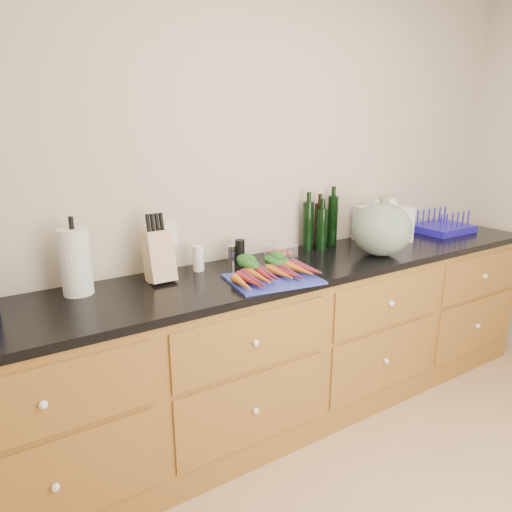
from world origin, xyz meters
TOP-DOWN VIEW (x-y plane):
  - wall_back at (0.00, 1.62)m, footprint 4.10×0.05m
  - cabinets at (0.00, 1.30)m, footprint 3.60×0.64m
  - countertop at (0.00, 1.30)m, footprint 3.64×0.62m
  - cutting_board at (-0.25, 1.14)m, footprint 0.48×0.39m
  - carrots at (-0.25, 1.18)m, footprint 0.43×0.32m
  - squash at (0.55, 1.18)m, footprint 0.35×0.35m
  - paper_towel at (-1.10, 1.46)m, footprint 0.13×0.13m
  - knife_block at (-0.72, 1.44)m, footprint 0.12×0.12m
  - grinder_salt at (-0.49, 1.48)m, footprint 0.06×0.06m
  - grinder_pepper at (-0.24, 1.48)m, footprint 0.05×0.05m
  - canister_chrome at (-0.29, 1.48)m, footprint 0.05×0.05m
  - tomato_box at (0.04, 1.47)m, footprint 0.16×0.12m
  - bottles at (0.37, 1.51)m, footprint 0.26×0.13m
  - grocery_bag at (0.83, 1.42)m, footprint 0.34×0.28m
  - dish_rack at (1.41, 1.38)m, footprint 0.39×0.31m

SIDE VIEW (x-z plane):
  - cabinets at x=0.00m, z-range 0.00..0.90m
  - countertop at x=0.00m, z-range 0.90..0.94m
  - cutting_board at x=-0.25m, z-range 0.94..0.95m
  - tomato_box at x=0.04m, z-range 0.94..1.01m
  - carrots at x=-0.25m, z-range 0.95..1.01m
  - dish_rack at x=1.41m, z-range 0.90..1.06m
  - canister_chrome at x=-0.29m, z-range 0.94..1.05m
  - grinder_salt at x=-0.49m, z-range 0.94..1.07m
  - grinder_pepper at x=-0.24m, z-range 0.94..1.08m
  - grocery_bag at x=0.83m, z-range 0.94..1.17m
  - knife_block at x=-0.72m, z-range 0.94..1.19m
  - bottles at x=0.37m, z-range 0.93..1.24m
  - paper_towel at x=-1.10m, z-range 0.94..1.24m
  - squash at x=0.55m, z-range 0.94..1.25m
  - wall_back at x=0.00m, z-range 0.00..2.60m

